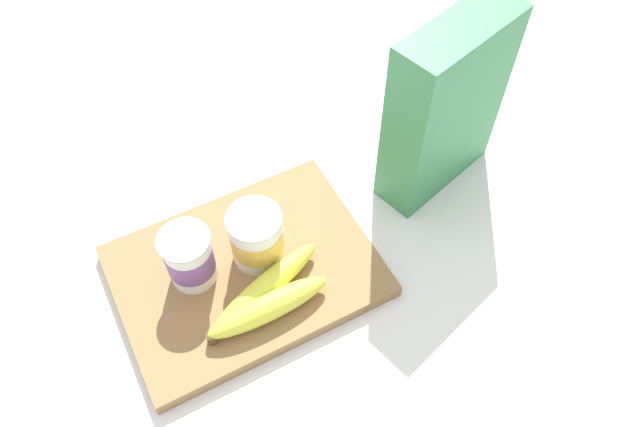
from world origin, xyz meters
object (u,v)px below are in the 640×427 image
cutting_board (246,271)px  yogurt_cup_front (189,258)px  yogurt_cup_back (256,237)px  banana_bunch (268,297)px  cereal_box (445,108)px

cutting_board → yogurt_cup_front: bearing=162.1°
cutting_board → yogurt_cup_back: (0.03, 0.01, 0.05)m
banana_bunch → yogurt_cup_front: bearing=129.2°
yogurt_cup_front → yogurt_cup_back: bearing=-7.0°
cereal_box → yogurt_cup_front: size_ratio=3.12×
yogurt_cup_front → yogurt_cup_back: same height
cereal_box → banana_bunch: cereal_box is taller
cereal_box → yogurt_cup_back: 0.31m
cereal_box → yogurt_cup_back: cereal_box is taller
yogurt_cup_back → banana_bunch: (-0.02, -0.07, -0.03)m
yogurt_cup_front → banana_bunch: yogurt_cup_front is taller
yogurt_cup_back → banana_bunch: yogurt_cup_back is taller
cutting_board → yogurt_cup_front: (-0.06, 0.02, 0.05)m
cutting_board → banana_bunch: 0.07m
cereal_box → yogurt_cup_back: bearing=168.8°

